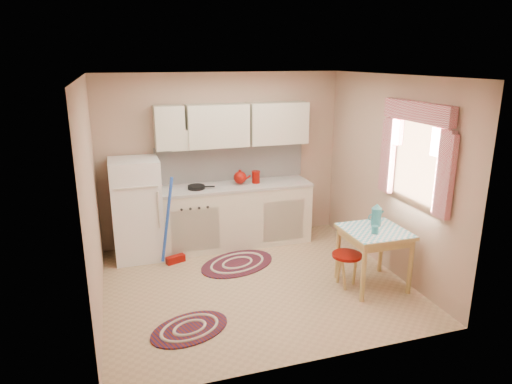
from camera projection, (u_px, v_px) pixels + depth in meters
room_shell at (261, 153)px, 5.47m from camera, size 3.64×3.60×2.52m
fridge at (137, 209)px, 6.22m from camera, size 0.65×0.60×1.40m
broom at (174, 221)px, 6.06m from camera, size 0.30×0.21×1.20m
base_cabinets at (234, 216)px, 6.74m from camera, size 2.25×0.60×0.88m
countertop at (234, 186)px, 6.61m from camera, size 2.27×0.62×0.04m
frying_pan at (196, 187)px, 6.40m from camera, size 0.29×0.29×0.05m
red_kettle at (240, 177)px, 6.61m from camera, size 0.26×0.24×0.21m
red_canister at (256, 178)px, 6.68m from camera, size 0.13×0.13×0.16m
table at (373, 258)px, 5.52m from camera, size 0.72×0.72×0.72m
stool at (346, 270)px, 5.55m from camera, size 0.45×0.45×0.42m
coffee_pot at (376, 214)px, 5.50m from camera, size 0.15×0.13×0.30m
mug at (375, 230)px, 5.29m from camera, size 0.09×0.09×0.10m
rug_center at (237, 263)px, 6.18m from camera, size 1.28×1.09×0.02m
rug_left at (190, 329)px, 4.69m from camera, size 1.00×0.83×0.02m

